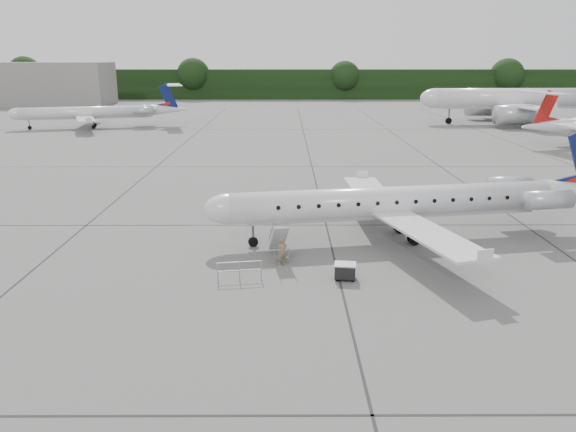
{
  "coord_description": "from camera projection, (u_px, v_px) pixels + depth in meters",
  "views": [
    {
      "loc": [
        -7.28,
        -28.71,
        10.87
      ],
      "look_at": [
        -7.16,
        1.77,
        2.3
      ],
      "focal_mm": 35.0,
      "sensor_mm": 36.0,
      "label": 1
    }
  ],
  "objects": [
    {
      "name": "main_regional_jet",
      "position": [
        394.0,
        187.0,
        34.2
      ],
      "size": [
        28.67,
        22.75,
        6.64
      ],
      "primitive_type": null,
      "rotation": [
        0.0,
        0.0,
        0.17
      ],
      "color": "silver",
      "rests_on": "ground"
    },
    {
      "name": "ground",
      "position": [
        419.0,
        265.0,
        30.61
      ],
      "size": [
        320.0,
        320.0,
        0.0
      ],
      "primitive_type": "plane",
      "color": "slate",
      "rests_on": "ground"
    },
    {
      "name": "bg_narrowbody",
      "position": [
        512.0,
        88.0,
        95.38
      ],
      "size": [
        34.16,
        25.1,
        12.0
      ],
      "primitive_type": null,
      "rotation": [
        0.0,
        0.0,
        0.03
      ],
      "color": "silver",
      "rests_on": "ground"
    },
    {
      "name": "baggage_cart",
      "position": [
        345.0,
        271.0,
        28.53
      ],
      "size": [
        1.14,
        0.97,
        0.9
      ],
      "primitive_type": null,
      "rotation": [
        0.0,
        0.0,
        -0.13
      ],
      "color": "black",
      "rests_on": "ground"
    },
    {
      "name": "airstair",
      "position": [
        279.0,
        240.0,
        31.57
      ],
      "size": [
        1.22,
        2.37,
        2.08
      ],
      "primitive_type": null,
      "rotation": [
        0.0,
        0.0,
        0.17
      ],
      "color": "silver",
      "rests_on": "ground"
    },
    {
      "name": "safety_railing",
      "position": [
        240.0,
        271.0,
        28.33
      ],
      "size": [
        2.19,
        0.41,
        1.0
      ],
      "primitive_type": null,
      "rotation": [
        0.0,
        0.0,
        0.15
      ],
      "color": "#94979C",
      "rests_on": "ground"
    },
    {
      "name": "passenger",
      "position": [
        282.0,
        252.0,
        30.43
      ],
      "size": [
        0.67,
        0.6,
        1.54
      ],
      "primitive_type": "imported",
      "rotation": [
        0.0,
        0.0,
        0.53
      ],
      "color": "olive",
      "rests_on": "ground"
    },
    {
      "name": "terminal_building",
      "position": [
        25.0,
        84.0,
        134.87
      ],
      "size": [
        40.0,
        14.0,
        10.0
      ],
      "primitive_type": "cube",
      "color": "gray",
      "rests_on": "ground"
    },
    {
      "name": "treeline",
      "position": [
        312.0,
        84.0,
        154.66
      ],
      "size": [
        260.0,
        4.0,
        8.0
      ],
      "primitive_type": "cube",
      "color": "black",
      "rests_on": "ground"
    },
    {
      "name": "bg_regional_left",
      "position": [
        86.0,
        106.0,
        90.13
      ],
      "size": [
        30.11,
        24.88,
        6.87
      ],
      "primitive_type": null,
      "rotation": [
        0.0,
        0.0,
        0.26
      ],
      "color": "silver",
      "rests_on": "ground"
    }
  ]
}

